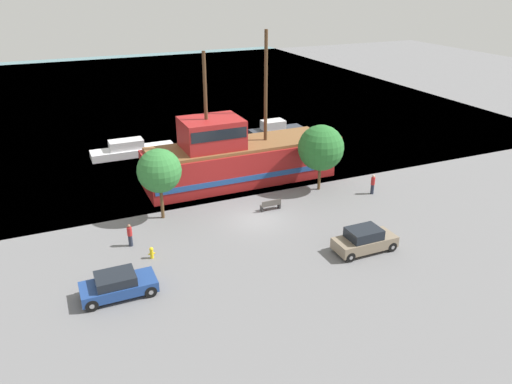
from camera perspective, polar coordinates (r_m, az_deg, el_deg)
The scene contains 13 objects.
ground_plane at distance 36.06m, azimuth 0.06°, elevation -3.13°, with size 160.00×160.00×0.00m, color slate.
water_surface at distance 76.34m, azimuth -13.60°, elevation 10.76°, with size 80.00×80.00×0.00m, color slate.
pirate_ship at distance 42.01m, azimuth -2.16°, elevation 3.98°, with size 17.24×4.78×12.31m.
moored_boat_dockside at distance 54.93m, azimuth 2.27°, elevation 7.13°, with size 6.04×2.11×1.69m.
moored_boat_outer at distance 50.08m, azimuth -14.06°, elevation 4.73°, with size 7.98×2.03×1.61m.
parked_car_curb_front at distance 28.69m, azimuth -15.51°, elevation -10.19°, with size 4.06×1.89×1.39m.
parked_car_curb_mid at distance 32.50m, azimuth 12.28°, elevation -5.40°, with size 4.04×1.79×1.59m.
fire_hydrant at distance 31.84m, azimuth -11.85°, elevation -6.76°, with size 0.42×0.25×0.76m.
bench_promenade_east at distance 37.26m, azimuth 1.71°, elevation -1.48°, with size 1.56×0.45×0.85m.
pedestrian_walking_near at distance 40.94m, azimuth 13.20°, elevation 0.87°, with size 0.32×0.32×1.63m.
pedestrian_walking_far at distance 33.34m, azimuth -14.21°, elevation -4.80°, with size 0.32×0.32×1.55m.
tree_row_east at distance 35.47m, azimuth -11.00°, elevation 2.39°, with size 3.13×3.13×5.22m.
tree_row_mideast at distance 40.08m, azimuth 7.43°, elevation 5.02°, with size 3.67×3.67×5.41m.
Camera 1 is at (-12.96, -29.44, 16.30)m, focal length 35.00 mm.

